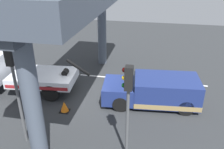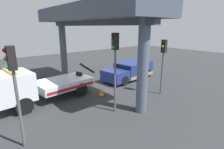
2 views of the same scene
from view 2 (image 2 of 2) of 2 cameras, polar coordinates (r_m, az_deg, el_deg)
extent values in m
cube|color=#2D3033|center=(14.68, -5.36, -4.37)|extent=(60.00, 40.00, 0.10)
cube|color=silver|center=(20.32, 4.39, 1.39)|extent=(2.60, 0.16, 0.01)
cube|color=silver|center=(16.89, -10.55, -1.73)|extent=(2.60, 0.16, 0.01)
cube|color=silver|center=(15.14, -30.89, -5.74)|extent=(2.60, 0.16, 0.01)
cube|color=silver|center=(13.23, -15.55, -2.65)|extent=(4.05, 2.75, 0.55)
cube|color=silver|center=(11.92, -29.77, -3.37)|extent=(2.26, 2.49, 1.65)
cube|color=maroon|center=(12.27, -12.73, -4.29)|extent=(3.63, 0.37, 0.20)
cylinder|color=black|center=(14.18, -8.06, 2.04)|extent=(1.42, 0.31, 1.07)
cylinder|color=black|center=(13.81, -10.68, 0.11)|extent=(0.40, 0.48, 0.36)
cube|color=yellow|center=(11.70, -30.35, 0.84)|extent=(0.42, 1.93, 0.16)
cylinder|color=black|center=(11.35, -26.69, -9.12)|extent=(1.03, 0.41, 1.00)
cylinder|color=black|center=(13.23, -29.60, -6.11)|extent=(1.03, 0.41, 1.00)
cylinder|color=black|center=(12.90, -10.15, -4.78)|extent=(1.03, 0.41, 1.00)
cylinder|color=black|center=(14.58, -14.84, -2.69)|extent=(1.03, 0.41, 1.00)
cube|color=navy|center=(17.29, 7.06, 1.92)|extent=(3.65, 2.52, 1.35)
cube|color=navy|center=(15.45, 1.05, -0.36)|extent=(1.92, 2.27, 0.95)
cube|color=black|center=(15.92, 3.18, 1.95)|extent=(0.24, 1.93, 0.59)
cube|color=#9E8451|center=(17.41, 7.01, 0.34)|extent=(3.67, 2.54, 0.28)
cylinder|color=black|center=(15.01, 4.07, -2.00)|extent=(0.86, 0.36, 0.84)
cylinder|color=black|center=(16.28, -1.01, -0.57)|extent=(0.86, 0.36, 0.84)
cylinder|color=black|center=(17.61, 11.38, 0.35)|extent=(0.86, 0.36, 0.84)
cylinder|color=black|center=(18.71, 6.52, 1.43)|extent=(0.86, 0.36, 0.84)
cylinder|color=#4C5666|center=(9.93, 10.02, 2.14)|extent=(0.64, 0.64, 5.31)
cylinder|color=#4C5666|center=(18.44, -15.57, 7.84)|extent=(0.64, 0.64, 5.31)
cube|color=#414956|center=(13.71, -7.05, 19.27)|extent=(3.60, 12.47, 1.08)
cube|color=#353C47|center=(13.67, -6.95, 16.27)|extent=(0.50, 12.07, 0.36)
cylinder|color=#515456|center=(13.31, 15.96, 0.25)|extent=(0.12, 0.12, 3.11)
cube|color=black|center=(12.95, 16.61, 8.85)|extent=(0.28, 0.32, 0.90)
sphere|color=#360605|center=(12.79, 16.30, 10.15)|extent=(0.18, 0.18, 0.18)
sphere|color=gold|center=(12.82, 16.20, 8.82)|extent=(0.18, 0.18, 0.18)
sphere|color=black|center=(12.85, 16.10, 7.49)|extent=(0.18, 0.18, 0.18)
cylinder|color=#515456|center=(9.98, 1.00, -2.44)|extent=(0.12, 0.12, 3.67)
cube|color=black|center=(9.54, 1.07, 10.76)|extent=(0.28, 0.32, 0.90)
sphere|color=#360605|center=(9.41, 0.31, 12.53)|extent=(0.18, 0.18, 0.18)
sphere|color=#3A2D06|center=(9.43, 0.31, 10.71)|extent=(0.18, 0.18, 0.18)
sphere|color=green|center=(9.46, 0.31, 8.90)|extent=(0.18, 0.18, 0.18)
cylinder|color=#515456|center=(8.02, -27.95, -10.30)|extent=(0.12, 0.12, 3.32)
cube|color=black|center=(7.42, -29.98, 4.64)|extent=(0.28, 0.32, 0.90)
sphere|color=#360605|center=(7.36, -31.51, 6.74)|extent=(0.18, 0.18, 0.18)
sphere|color=#3A2D06|center=(7.40, -31.19, 4.45)|extent=(0.18, 0.18, 0.18)
sphere|color=green|center=(7.45, -30.87, 2.19)|extent=(0.18, 0.18, 0.18)
cone|color=orange|center=(12.83, -3.50, -5.65)|extent=(0.45, 0.45, 0.59)
cube|color=black|center=(12.93, -3.48, -6.81)|extent=(0.50, 0.50, 0.03)
camera|label=1|loc=(11.76, 54.52, 20.72)|focal=37.67mm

